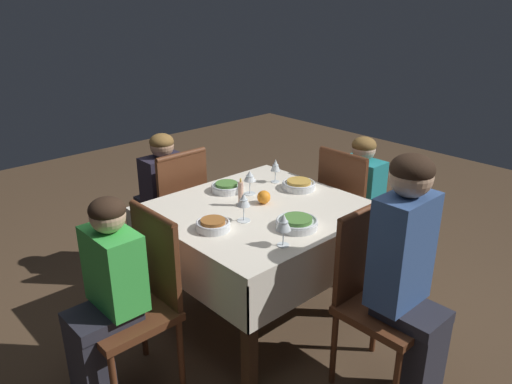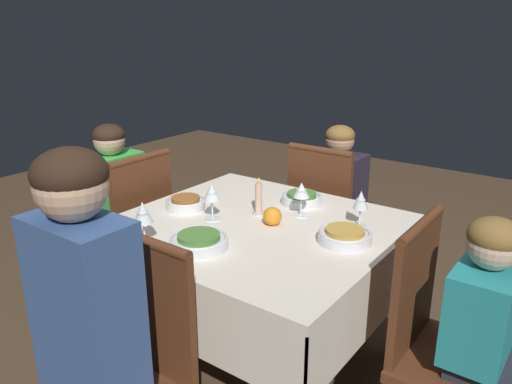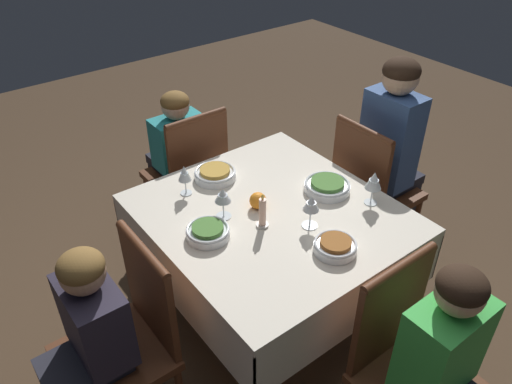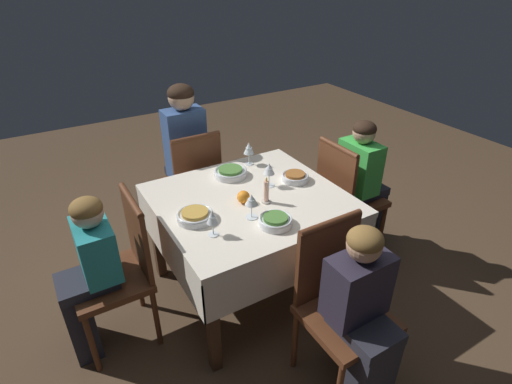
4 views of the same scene
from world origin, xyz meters
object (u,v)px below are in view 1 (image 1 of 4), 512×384
object	(u,v)px
chair_north	(378,292)
bowl_east	(213,225)
person_adult_denim	(409,270)
bowl_west	(299,185)
chair_south	(174,207)
wine_glass_south	(250,177)
dining_table	(259,223)
chair_west	(350,207)
person_child_green	(105,298)
candle_centerpiece	(241,195)
chair_east	(138,296)
wine_glass_east	(244,201)
person_child_dark	(160,194)
wine_glass_north	(284,223)
orange_fruit	(264,197)
person_child_teal	(365,196)
bowl_north	(297,223)
wine_glass_west	(275,166)
bowl_south	(226,187)

from	to	relation	value
chair_north	bowl_east	distance (m)	0.89
person_adult_denim	bowl_west	world-z (taller)	person_adult_denim
chair_south	wine_glass_south	size ratio (longest dim) A/B	6.14
dining_table	chair_west	world-z (taller)	chair_west
person_child_green	candle_centerpiece	size ratio (longest dim) A/B	6.24
chair_east	candle_centerpiece	size ratio (longest dim) A/B	5.49
wine_glass_east	person_child_dark	bearing A→B (deg)	-96.30
person_child_dark	wine_glass_north	bearing A→B (deg)	83.31
chair_west	wine_glass_east	world-z (taller)	chair_west
chair_west	candle_centerpiece	distance (m)	0.93
chair_east	orange_fruit	bearing A→B (deg)	92.54
candle_centerpiece	person_child_teal	bearing A→B (deg)	172.42
wine_glass_south	dining_table	bearing A→B (deg)	62.25
bowl_north	wine_glass_south	xyz separation A→B (m)	(-0.13, -0.51, 0.08)
person_child_dark	person_child_teal	distance (m)	1.45
chair_east	candle_centerpiece	world-z (taller)	chair_east
person_child_dark	wine_glass_south	xyz separation A→B (m)	(-0.17, 0.75, 0.29)
person_child_dark	chair_north	bearing A→B (deg)	94.42
wine_glass_south	bowl_west	bearing A→B (deg)	153.33
chair_east	bowl_west	bearing A→B (deg)	92.87
chair_west	wine_glass_west	size ratio (longest dim) A/B	5.99
person_child_teal	candle_centerpiece	bearing A→B (deg)	82.42
chair_east	wine_glass_west	distance (m)	1.25
wine_glass_south	person_adult_denim	bearing A→B (deg)	88.07
person_child_teal	bowl_south	world-z (taller)	person_child_teal
chair_west	chair_east	xyz separation A→B (m)	(1.63, -0.03, 0.00)
person_child_green	bowl_west	bearing A→B (deg)	92.52
dining_table	person_child_dark	xyz separation A→B (m)	(0.07, -0.95, -0.08)
person_child_dark	person_child_green	world-z (taller)	person_child_green
chair_west	wine_glass_east	distance (m)	1.05
person_adult_denim	wine_glass_east	distance (m)	0.91
chair_south	bowl_north	world-z (taller)	chair_south
chair_north	person_child_teal	bearing A→B (deg)	38.59
person_adult_denim	wine_glass_south	bearing A→B (deg)	88.07
wine_glass_south	bowl_north	bearing A→B (deg)	75.35
wine_glass_east	chair_south	bearing A→B (deg)	-97.54
chair_north	bowl_west	distance (m)	0.92
person_child_dark	wine_glass_east	distance (m)	1.07
person_child_dark	candle_centerpiece	world-z (taller)	person_child_dark
chair_west	person_child_teal	xyz separation A→B (m)	(-0.17, -0.00, 0.03)
bowl_north	bowl_east	world-z (taller)	same
chair_west	candle_centerpiece	bearing A→B (deg)	80.97
chair_north	wine_glass_north	xyz separation A→B (m)	(0.29, -0.37, 0.34)
person_child_green	wine_glass_west	xyz separation A→B (m)	(-1.34, -0.24, 0.26)
person_adult_denim	wine_glass_south	size ratio (longest dim) A/B	8.21
chair_east	orange_fruit	distance (m)	0.92
person_child_dark	chair_south	bearing A→B (deg)	90.00
chair_west	person_child_green	bearing A→B (deg)	88.94
person_child_dark	bowl_east	size ratio (longest dim) A/B	5.62
dining_table	wine_glass_south	xyz separation A→B (m)	(-0.10, -0.19, 0.21)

